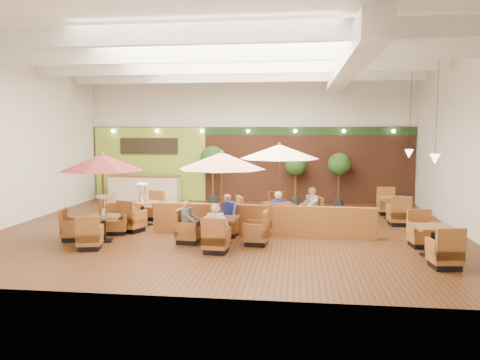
% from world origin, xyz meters
% --- Properties ---
extents(room, '(14.04, 14.00, 5.52)m').
position_xyz_m(room, '(0.25, 1.22, 3.63)').
color(room, '#381E0F').
rests_on(room, ground).
extents(service_counter, '(3.00, 0.75, 1.18)m').
position_xyz_m(service_counter, '(-4.40, 5.10, 0.58)').
color(service_counter, beige).
rests_on(service_counter, ground).
extents(booth_divider, '(6.55, 0.42, 0.91)m').
position_xyz_m(booth_divider, '(1.09, -0.76, 0.45)').
color(booth_divider, brown).
rests_on(booth_divider, ground).
extents(table_0, '(2.40, 2.52, 2.48)m').
position_xyz_m(table_0, '(-3.25, -1.99, 1.78)').
color(table_0, brown).
rests_on(table_0, ground).
extents(table_1, '(2.51, 2.51, 2.55)m').
position_xyz_m(table_1, '(0.11, -1.90, 1.74)').
color(table_1, brown).
rests_on(table_1, ground).
extents(table_2, '(2.79, 2.79, 2.69)m').
position_xyz_m(table_2, '(1.54, 0.51, 1.83)').
color(table_2, brown).
rests_on(table_2, ground).
extents(table_3, '(1.99, 2.82, 1.56)m').
position_xyz_m(table_3, '(-3.12, 0.29, 0.46)').
color(table_3, brown).
rests_on(table_3, ground).
extents(table_4, '(0.96, 2.63, 0.97)m').
position_xyz_m(table_4, '(5.40, -2.55, 0.37)').
color(table_4, brown).
rests_on(table_4, ground).
extents(table_5, '(0.93, 2.66, 0.99)m').
position_xyz_m(table_5, '(5.39, 2.25, 0.38)').
color(table_5, brown).
rests_on(table_5, ground).
extents(topiary_0, '(1.04, 1.04, 2.43)m').
position_xyz_m(topiary_0, '(-1.46, 5.30, 1.81)').
color(topiary_0, black).
rests_on(topiary_0, ground).
extents(topiary_1, '(0.91, 0.91, 2.11)m').
position_xyz_m(topiary_1, '(2.03, 5.30, 1.57)').
color(topiary_1, black).
rests_on(topiary_1, ground).
extents(topiary_2, '(0.93, 0.93, 2.17)m').
position_xyz_m(topiary_2, '(3.80, 5.30, 1.61)').
color(topiary_2, black).
rests_on(topiary_2, ground).
extents(diner_0, '(0.40, 0.33, 0.79)m').
position_xyz_m(diner_0, '(0.11, -2.83, 0.76)').
color(diner_0, silver).
rests_on(diner_0, ground).
extents(diner_1, '(0.38, 0.30, 0.78)m').
position_xyz_m(diner_1, '(0.11, -0.97, 0.75)').
color(diner_1, '#2531A2').
rests_on(diner_1, ground).
extents(diner_2, '(0.28, 0.35, 0.71)m').
position_xyz_m(diner_2, '(-0.82, -1.90, 0.73)').
color(diner_2, slate).
rests_on(diner_2, ground).
extents(diner_3, '(0.46, 0.45, 0.83)m').
position_xyz_m(diner_3, '(1.54, -0.47, 0.77)').
color(diner_3, '#2531A2').
rests_on(diner_3, ground).
extents(diner_4, '(0.43, 0.46, 0.84)m').
position_xyz_m(diner_4, '(2.53, 0.51, 0.77)').
color(diner_4, silver).
rests_on(diner_4, ground).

